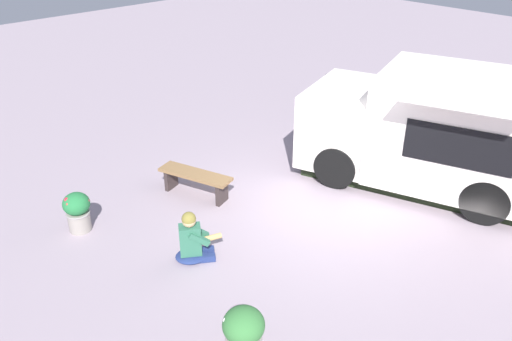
% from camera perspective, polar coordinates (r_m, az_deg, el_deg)
% --- Properties ---
extents(ground_plane, '(40.00, 40.00, 0.00)m').
position_cam_1_polar(ground_plane, '(10.07, 6.74, -3.79)').
color(ground_plane, '#9F8E9A').
extents(food_truck, '(5.24, 3.64, 2.32)m').
position_cam_1_polar(food_truck, '(10.86, 18.88, 3.84)').
color(food_truck, white).
rests_on(food_truck, ground_plane).
extents(person_customer, '(0.67, 0.79, 0.89)m').
position_cam_1_polar(person_customer, '(8.49, -6.93, -7.57)').
color(person_customer, navy).
rests_on(person_customer, ground_plane).
extents(planter_flowering_near, '(0.47, 0.47, 0.73)m').
position_cam_1_polar(planter_flowering_near, '(9.61, -18.86, -4.14)').
color(planter_flowering_near, gray).
rests_on(planter_flowering_near, ground_plane).
extents(planter_flowering_far, '(0.53, 0.53, 0.80)m').
position_cam_1_polar(planter_flowering_far, '(6.81, -1.35, -17.28)').
color(planter_flowering_far, gray).
rests_on(planter_flowering_far, ground_plane).
extents(plaza_bench, '(1.54, 0.84, 0.49)m').
position_cam_1_polar(plaza_bench, '(10.22, -6.61, -0.89)').
color(plaza_bench, olive).
rests_on(plaza_bench, ground_plane).
extents(trash_bin, '(0.49, 0.49, 0.81)m').
position_cam_1_polar(trash_bin, '(15.12, 8.36, 8.92)').
color(trash_bin, '#574553').
rests_on(trash_bin, ground_plane).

